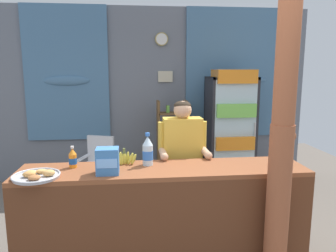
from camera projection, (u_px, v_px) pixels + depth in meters
name	position (u px, v px, depth m)	size (l,w,h in m)	color
ground_plane	(163.00, 226.00, 3.82)	(7.90, 7.90, 0.00)	#665B51
back_wall_curtained	(155.00, 92.00, 5.40)	(5.22, 0.22, 2.84)	slate
stall_counter	(165.00, 212.00, 2.88)	(2.60, 0.54, 0.96)	brown
timber_post	(282.00, 132.00, 2.54)	(0.21, 0.19, 2.82)	#995133
drink_fridge	(230.00, 124.00, 4.99)	(0.71, 0.62, 1.84)	#232328
bottle_shelf_rack	(172.00, 141.00, 5.19)	(0.48, 0.28, 1.35)	brown
plastic_lawn_chair	(98.00, 162.00, 4.73)	(0.56, 0.56, 0.86)	silver
shopkeeper	(182.00, 153.00, 3.43)	(0.52, 0.42, 1.52)	#28282D
soda_bottle_water	(148.00, 151.00, 2.98)	(0.10, 0.10, 0.31)	silver
soda_bottle_lime_soda	(287.00, 156.00, 2.98)	(0.07, 0.07, 0.20)	#75C64C
soda_bottle_orange_soda	(73.00, 158.00, 2.91)	(0.07, 0.07, 0.20)	orange
snack_box_biscuit	(108.00, 161.00, 2.74)	(0.19, 0.16, 0.23)	#3D75B7
pastry_tray	(37.00, 175.00, 2.64)	(0.39, 0.39, 0.07)	#BCBCC1
banana_bunch	(124.00, 158.00, 3.01)	(0.26, 0.06, 0.16)	#DBCC42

